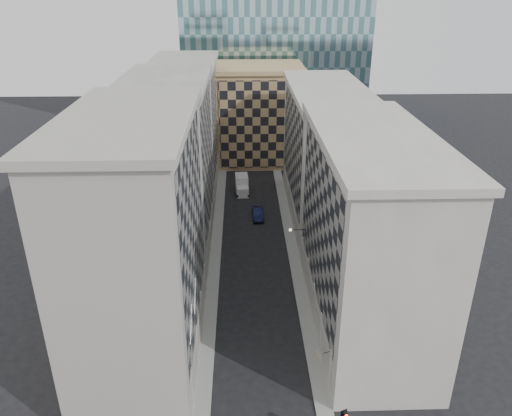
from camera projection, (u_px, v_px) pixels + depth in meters
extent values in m
cube|color=gray|center=(216.00, 251.00, 67.75)|extent=(1.50, 100.00, 0.15)
cube|color=gray|center=(293.00, 250.00, 68.04)|extent=(1.50, 100.00, 0.15)
cube|color=#A59F94|center=(140.00, 246.00, 45.56)|extent=(10.00, 22.00, 23.00)
cube|color=gray|center=(192.00, 230.00, 45.06)|extent=(0.25, 19.36, 18.00)
cube|color=#A59F94|center=(198.00, 332.00, 49.83)|extent=(0.45, 21.12, 3.20)
cube|color=#A59F94|center=(125.00, 118.00, 40.60)|extent=(10.80, 22.80, 0.70)
cylinder|color=#A59F94|center=(188.00, 389.00, 42.09)|extent=(0.90, 0.90, 4.40)
cylinder|color=#A59F94|center=(193.00, 345.00, 47.08)|extent=(0.90, 0.90, 4.40)
cylinder|color=#A59F94|center=(198.00, 310.00, 52.07)|extent=(0.90, 0.90, 4.40)
cylinder|color=#A59F94|center=(201.00, 281.00, 57.07)|extent=(0.90, 0.90, 4.40)
cube|color=gray|center=(170.00, 168.00, 65.74)|extent=(10.00, 22.00, 22.00)
cube|color=gray|center=(207.00, 157.00, 65.25)|extent=(0.25, 19.36, 17.00)
cube|color=gray|center=(209.00, 231.00, 69.80)|extent=(0.45, 21.12, 3.20)
cube|color=gray|center=(164.00, 81.00, 60.99)|extent=(10.80, 22.80, 0.70)
cylinder|color=gray|center=(204.00, 257.00, 62.06)|extent=(0.90, 0.90, 4.40)
cylinder|color=gray|center=(207.00, 236.00, 67.05)|extent=(0.90, 0.90, 4.40)
cylinder|color=gray|center=(209.00, 218.00, 72.05)|extent=(0.90, 0.90, 4.40)
cylinder|color=gray|center=(211.00, 203.00, 77.04)|extent=(0.90, 0.90, 4.40)
cube|color=#A59F94|center=(187.00, 127.00, 85.92)|extent=(10.00, 22.00, 21.00)
cube|color=gray|center=(215.00, 118.00, 85.43)|extent=(0.25, 19.36, 16.00)
cube|color=#A59F94|center=(216.00, 175.00, 89.78)|extent=(0.45, 21.12, 3.20)
cube|color=#A59F94|center=(183.00, 62.00, 81.38)|extent=(10.80, 22.80, 0.70)
cylinder|color=#A59F94|center=(213.00, 189.00, 82.03)|extent=(0.90, 0.90, 4.40)
cylinder|color=#A59F94|center=(214.00, 177.00, 87.03)|extent=(0.90, 0.90, 4.40)
cylinder|color=#A59F94|center=(216.00, 166.00, 92.02)|extent=(0.90, 0.90, 4.40)
cylinder|color=#A59F94|center=(217.00, 157.00, 97.01)|extent=(0.90, 0.90, 4.40)
cube|color=#B1ABA2|center=(367.00, 236.00, 50.43)|extent=(10.00, 26.00, 20.00)
cube|color=gray|center=(320.00, 224.00, 49.66)|extent=(0.25, 22.88, 15.00)
cube|color=#B1ABA2|center=(315.00, 306.00, 53.81)|extent=(0.45, 24.96, 3.20)
cube|color=#B1ABA2|center=(377.00, 137.00, 46.09)|extent=(10.80, 26.80, 0.70)
cylinder|color=#B1ABA2|center=(334.00, 370.00, 44.12)|extent=(0.90, 0.90, 4.40)
cylinder|color=#B1ABA2|center=(325.00, 332.00, 48.84)|extent=(0.90, 0.90, 4.40)
cylinder|color=#B1ABA2|center=(317.00, 301.00, 53.56)|extent=(0.90, 0.90, 4.40)
cylinder|color=#B1ABA2|center=(311.00, 275.00, 58.28)|extent=(0.90, 0.90, 4.40)
cylinder|color=#B1ABA2|center=(305.00, 253.00, 63.00)|extent=(0.90, 0.90, 4.40)
cube|color=#B1ABA2|center=(325.00, 155.00, 75.15)|extent=(10.00, 28.00, 19.00)
cube|color=gray|center=(293.00, 146.00, 74.38)|extent=(0.25, 24.64, 14.00)
cube|color=#B1ABA2|center=(292.00, 203.00, 78.32)|extent=(0.45, 26.88, 3.20)
cube|color=#B1ABA2|center=(329.00, 89.00, 71.02)|extent=(10.80, 28.80, 0.70)
cube|color=tan|center=(259.00, 116.00, 98.71)|extent=(16.00, 14.00, 18.00)
cube|color=tan|center=(260.00, 125.00, 92.26)|extent=(15.20, 0.25, 16.50)
cube|color=tan|center=(259.00, 67.00, 94.78)|extent=(16.80, 14.80, 0.80)
cube|color=#312A26|center=(248.00, 78.00, 109.27)|extent=(6.00, 6.00, 28.00)
cube|color=#312A26|center=(247.00, 5.00, 103.12)|extent=(7.00, 7.00, 1.40)
cylinder|color=gray|center=(191.00, 324.00, 40.81)|extent=(0.10, 2.33, 2.33)
cylinder|color=gray|center=(195.00, 296.00, 44.44)|extent=(0.10, 2.33, 2.33)
cylinder|color=black|center=(298.00, 230.00, 60.02)|extent=(1.80, 0.08, 0.08)
sphere|color=#FFE5B2|center=(290.00, 230.00, 60.00)|extent=(0.36, 0.36, 0.36)
cube|color=black|center=(344.00, 416.00, 37.38)|extent=(0.52, 0.23, 1.24)
sphere|color=#FF0C07|center=(346.00, 416.00, 36.94)|extent=(0.20, 0.20, 0.20)
cube|color=silver|center=(243.00, 191.00, 84.69)|extent=(2.14, 2.31, 1.65)
cube|color=silver|center=(242.00, 183.00, 86.60)|extent=(2.29, 3.42, 2.85)
cylinder|color=black|center=(237.00, 196.00, 84.12)|extent=(0.32, 0.84, 0.83)
cylinder|color=black|center=(248.00, 195.00, 84.26)|extent=(0.32, 0.84, 0.83)
cylinder|color=black|center=(236.00, 186.00, 87.95)|extent=(0.32, 0.84, 0.83)
cylinder|color=black|center=(247.00, 186.00, 88.09)|extent=(0.32, 0.84, 0.83)
imported|color=#0F1438|center=(258.00, 214.00, 76.88)|extent=(1.79, 4.69, 1.53)
cylinder|color=black|center=(327.00, 352.00, 43.29)|extent=(0.74, 0.33, 0.06)
cube|color=tan|center=(318.00, 356.00, 43.43)|extent=(0.29, 0.65, 0.68)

